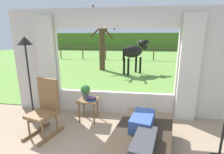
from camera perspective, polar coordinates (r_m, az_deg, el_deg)
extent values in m
cube|color=beige|center=(4.72, -24.39, 4.78)|extent=(1.15, 0.12, 2.55)
cube|color=beige|center=(4.29, 28.92, 3.49)|extent=(1.15, 0.12, 2.55)
cube|color=beige|center=(4.30, 0.85, -8.61)|extent=(2.90, 0.12, 0.55)
cube|color=beige|center=(4.00, 0.96, 19.68)|extent=(2.90, 0.12, 0.45)
cube|color=beige|center=(4.44, -21.57, 3.57)|extent=(0.44, 0.10, 2.40)
cube|color=beige|center=(4.06, 25.07, 2.34)|extent=(0.44, 0.10, 2.40)
cube|color=olive|center=(14.98, 6.02, 6.41)|extent=(36.00, 21.68, 0.02)
cube|color=#4E722A|center=(24.70, 6.92, 12.03)|extent=(36.00, 2.00, 2.40)
cube|color=black|center=(3.03, 10.19, -22.80)|extent=(1.16, 1.71, 0.24)
cube|color=#2D2319|center=(2.91, 10.38, -19.47)|extent=(1.26, 1.86, 0.18)
cube|color=#334C8C|center=(2.93, 10.44, -14.63)|extent=(0.47, 0.66, 0.22)
cube|color=#333338|center=(2.45, 11.00, -21.54)|extent=(0.43, 0.73, 0.18)
sphere|color=tan|center=(3.27, 10.17, -11.48)|extent=(0.20, 0.20, 0.20)
cube|color=brown|center=(3.56, -23.00, -11.82)|extent=(0.59, 0.59, 0.06)
cube|color=brown|center=(3.57, -21.07, -5.69)|extent=(0.48, 0.19, 0.68)
cube|color=brown|center=(3.88, -24.53, -16.58)|extent=(0.24, 0.67, 0.06)
cube|color=brown|center=(3.63, -20.06, -18.45)|extent=(0.24, 0.67, 0.06)
cylinder|color=brown|center=(3.68, -26.78, -14.99)|extent=(0.04, 0.04, 0.38)
cylinder|color=brown|center=(3.43, -22.76, -16.70)|extent=(0.04, 0.04, 0.38)
cylinder|color=brown|center=(3.88, -22.63, -12.99)|extent=(0.04, 0.04, 0.38)
cylinder|color=brown|center=(3.65, -18.57, -14.40)|extent=(0.04, 0.04, 0.38)
cube|color=brown|center=(3.86, -8.14, -7.77)|extent=(0.44, 0.44, 0.03)
cylinder|color=brown|center=(3.86, -11.19, -12.08)|extent=(0.04, 0.04, 0.49)
cylinder|color=brown|center=(3.77, -6.18, -12.55)|extent=(0.04, 0.04, 0.49)
cylinder|color=brown|center=(4.16, -9.66, -10.10)|extent=(0.04, 0.04, 0.49)
cylinder|color=brown|center=(4.07, -5.02, -10.47)|extent=(0.04, 0.04, 0.49)
cylinder|color=#4C5156|center=(3.91, -9.08, -6.35)|extent=(0.14, 0.14, 0.12)
sphere|color=#2D6B2D|center=(3.86, -9.16, -4.26)|extent=(0.22, 0.22, 0.22)
cube|color=#23478C|center=(3.76, -7.03, -7.81)|extent=(0.19, 0.15, 0.03)
cube|color=black|center=(3.77, -7.01, -7.32)|extent=(0.19, 0.14, 0.03)
cube|color=#59336B|center=(3.75, -7.17, -7.01)|extent=(0.16, 0.14, 0.02)
cylinder|color=black|center=(4.45, -25.24, -12.86)|extent=(0.28, 0.28, 0.03)
cylinder|color=black|center=(4.16, -26.43, -2.22)|extent=(0.04, 0.04, 1.74)
cone|color=black|center=(4.03, -27.91, 11.02)|extent=(0.32, 0.32, 0.18)
ellipsoid|color=black|center=(8.54, 7.15, 8.68)|extent=(1.28, 1.27, 0.60)
cylinder|color=black|center=(9.00, 10.42, 10.82)|extent=(0.61, 0.60, 0.53)
ellipsoid|color=black|center=(9.17, 11.52, 11.75)|extent=(0.48, 0.48, 0.24)
cube|color=black|center=(8.94, 10.07, 10.99)|extent=(0.36, 0.36, 0.32)
cylinder|color=black|center=(8.15, 4.03, 7.46)|extent=(0.14, 0.14, 0.55)
cylinder|color=black|center=(9.03, 8.26, 4.28)|extent=(0.11, 0.11, 0.85)
cylinder|color=black|center=(8.81, 9.72, 3.99)|extent=(0.11, 0.11, 0.85)
cylinder|color=black|center=(8.47, 4.19, 3.76)|extent=(0.11, 0.11, 0.85)
cylinder|color=black|center=(8.24, 5.64, 3.44)|extent=(0.11, 0.11, 0.85)
cylinder|color=#4C3823|center=(9.51, -3.51, 11.97)|extent=(0.32, 0.32, 3.19)
cylinder|color=#47331E|center=(9.31, -0.65, 18.47)|extent=(0.44, 1.28, 0.81)
cylinder|color=#47331E|center=(9.76, -2.06, 15.90)|extent=(0.70, 0.50, 0.77)
cylinder|color=#47331E|center=(9.55, -6.35, 20.95)|extent=(0.32, 0.82, 1.00)
cylinder|color=#47331E|center=(9.72, -5.57, 15.32)|extent=(0.45, 0.98, 0.61)
cylinder|color=#47331E|center=(8.99, -3.04, 16.69)|extent=(1.06, 0.46, 1.19)
cylinder|color=brown|center=(16.33, -23.67, 7.92)|extent=(0.10, 0.10, 1.10)
cylinder|color=brown|center=(15.39, -17.24, 8.17)|extent=(0.10, 0.10, 1.10)
cylinder|color=brown|center=(14.66, -10.06, 8.32)|extent=(0.10, 0.10, 1.10)
cylinder|color=brown|center=(14.18, -2.26, 8.34)|extent=(0.10, 0.10, 1.10)
cylinder|color=brown|center=(13.96, 5.93, 8.19)|extent=(0.10, 0.10, 1.10)
cylinder|color=brown|center=(14.04, 14.19, 7.88)|extent=(0.10, 0.10, 1.10)
cylinder|color=brown|center=(14.39, 22.19, 7.42)|extent=(0.10, 0.10, 1.10)
cylinder|color=brown|center=(15.01, 29.65, 6.86)|extent=(0.10, 0.10, 1.10)
cube|color=brown|center=(13.93, 5.97, 9.83)|extent=(16.00, 0.06, 0.08)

